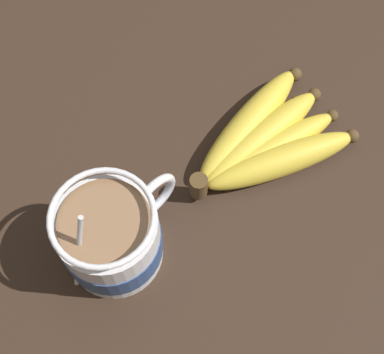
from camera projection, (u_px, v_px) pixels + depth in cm
name	position (u px, v px, depth cm)	size (l,w,h in cm)	color
table	(172.00, 207.00, 61.65)	(125.08, 125.08, 2.94)	#332319
coffee_mug	(115.00, 241.00, 53.44)	(14.48, 10.27, 13.58)	silver
banana_bunch	(266.00, 142.00, 61.63)	(21.26, 13.87, 4.15)	#4C381E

